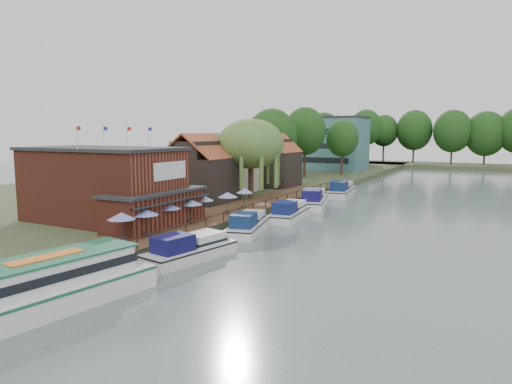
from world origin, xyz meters
The scene contains 30 objects.
ground centered at (0.00, 0.00, 0.00)m, with size 260.00×260.00×0.00m, color #53605F.
land_bank centered at (-30.00, 35.00, 0.50)m, with size 50.00×140.00×1.00m, color #384728.
quay_deck centered at (-8.00, 10.00, 1.05)m, with size 6.00×50.00×0.10m, color #47301E.
quay_rail centered at (-5.30, 10.50, 1.50)m, with size 0.20×49.00×1.00m, color black, non-canonical shape.
pub centered at (-14.00, -1.00, 4.65)m, with size 20.00×11.00×7.30m, color maroon, non-canonical shape.
hotel_block centered at (-22.00, 70.00, 7.15)m, with size 25.40×12.40×12.30m, color #38666B, non-canonical shape.
cottage_a centered at (-15.00, 14.00, 5.25)m, with size 8.60×7.60×8.50m, color black, non-canonical shape.
cottage_b centered at (-18.00, 24.00, 5.25)m, with size 9.60×8.60×8.50m, color beige, non-canonical shape.
cottage_c centered at (-14.00, 33.00, 5.25)m, with size 7.60×7.60×8.50m, color black, non-canonical shape.
willow centered at (-10.50, 19.00, 6.21)m, with size 8.60×8.60×10.43m, color #476B2D, non-canonical shape.
umbrella_0 centered at (-7.76, -6.95, 2.29)m, with size 2.25×2.25×2.38m, color #221C9D, non-canonical shape.
umbrella_1 centered at (-7.42, -4.69, 2.29)m, with size 2.33×2.33×2.38m, color #1C239B, non-canonical shape.
umbrella_2 centered at (-7.72, -1.37, 2.29)m, with size 2.31×2.31×2.38m, color #1C209A, non-canonical shape.
umbrella_3 centered at (-7.37, 1.51, 2.29)m, with size 2.29×2.29×2.38m, color navy, non-canonical shape.
umbrella_4 centered at (-7.79, 4.10, 2.29)m, with size 2.19×2.19×2.38m, color #1C399B, non-canonical shape.
umbrella_5 centered at (-6.90, 7.35, 2.29)m, with size 2.14×2.14×2.38m, color navy, non-canonical shape.
umbrella_6 centered at (-7.00, 11.14, 2.29)m, with size 1.96×1.96×2.38m, color navy, non-canonical shape.
cruiser_0 centered at (-2.38, -5.36, 1.11)m, with size 2.98×9.24×2.21m, color silver, non-canonical shape.
cruiser_1 centered at (-3.04, 4.86, 1.11)m, with size 2.98×9.24×2.21m, color silver, non-canonical shape.
cruiser_2 centered at (-2.33, 13.08, 1.13)m, with size 3.03×9.38×2.25m, color silver, non-canonical shape.
cruiser_3 centered at (-3.14, 22.62, 1.26)m, with size 3.34×10.31×2.52m, color white, non-canonical shape.
cruiser_4 centered at (-3.01, 34.04, 1.23)m, with size 3.28×10.13×2.46m, color silver, non-canonical shape.
tour_boat centered at (-3.54, -17.68, 1.51)m, with size 3.89×13.80×3.01m, color silver, non-canonical shape.
swan centered at (-1.59, -10.38, 0.22)m, with size 0.44×0.44×0.44m, color white.
bank_tree_0 centered at (-17.86, 40.19, 7.44)m, with size 8.98×8.98×12.88m, color #143811, non-canonical shape.
bank_tree_1 centered at (-15.50, 49.85, 7.76)m, with size 8.03×8.03×13.51m, color #143811, non-canonical shape.
bank_tree_2 centered at (-10.21, 56.78, 6.61)m, with size 6.48×6.48×11.21m, color #143811, non-canonical shape.
bank_tree_3 centered at (-15.41, 80.00, 6.84)m, with size 8.74×8.74×11.67m, color #143811, non-canonical shape.
bank_tree_4 centered at (-13.62, 87.79, 8.34)m, with size 8.23×8.23×14.68m, color #143811, non-canonical shape.
bank_tree_5 centered at (-18.45, 95.79, 6.35)m, with size 6.04×6.04×10.70m, color #143811, non-canonical shape.
Camera 1 is at (17.95, -32.83, 9.66)m, focal length 32.00 mm.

